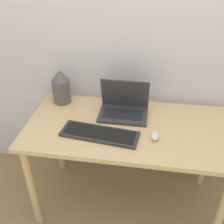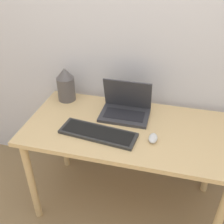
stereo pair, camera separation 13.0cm
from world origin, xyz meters
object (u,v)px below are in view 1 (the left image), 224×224
at_px(mouse, 155,136).
at_px(vase, 61,87).
at_px(laptop, 124,107).
at_px(keyboard, 100,134).

xyz_separation_m(mouse, vase, (-0.68, 0.33, 0.11)).
bearing_deg(vase, mouse, -25.79).
relative_size(laptop, vase, 1.29).
height_order(mouse, vase, vase).
relative_size(laptop, keyboard, 0.66).
height_order(laptop, vase, vase).
bearing_deg(mouse, vase, 154.21).
bearing_deg(vase, laptop, -10.91).
bearing_deg(laptop, keyboard, -113.95).
bearing_deg(vase, keyboard, -45.35).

